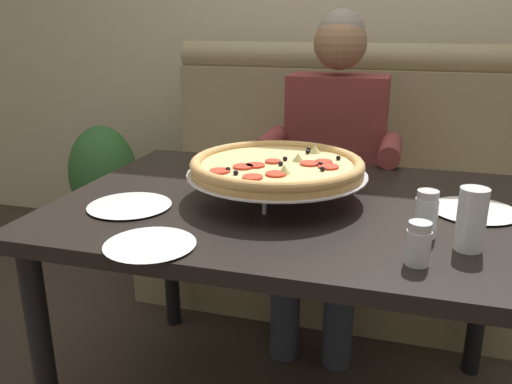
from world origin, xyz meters
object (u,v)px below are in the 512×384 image
(booth_bench, at_px, (335,207))
(plate_far_side, at_px, (150,242))
(dining_table, at_px, (293,228))
(plate_near_left, at_px, (130,204))
(shaker_parmesan, at_px, (426,217))
(potted_plant, at_px, (104,183))
(shaker_pepper_flakes, at_px, (418,247))
(pizza, at_px, (277,167))
(plate_near_right, at_px, (474,208))
(drinking_glass, at_px, (471,222))
(diner_main, at_px, (332,156))

(booth_bench, distance_m, plate_far_side, 1.41)
(dining_table, distance_m, plate_far_side, 0.48)
(booth_bench, height_order, plate_near_left, booth_bench)
(shaker_parmesan, relative_size, potted_plant, 0.16)
(shaker_pepper_flakes, height_order, plate_near_left, shaker_pepper_flakes)
(pizza, height_order, plate_near_left, pizza)
(dining_table, height_order, plate_near_left, plate_near_left)
(booth_bench, xyz_separation_m, potted_plant, (-1.26, 0.06, -0.01))
(plate_near_left, relative_size, plate_far_side, 1.09)
(shaker_parmesan, distance_m, plate_far_side, 0.65)
(shaker_pepper_flakes, bearing_deg, plate_near_right, 68.58)
(dining_table, height_order, drinking_glass, drinking_glass)
(shaker_parmesan, xyz_separation_m, plate_near_left, (-0.78, -0.01, -0.04))
(diner_main, distance_m, plate_near_right, 0.78)
(shaker_pepper_flakes, distance_m, drinking_glass, 0.16)
(booth_bench, distance_m, diner_main, 0.41)
(shaker_parmesan, bearing_deg, plate_far_side, -158.41)
(pizza, xyz_separation_m, plate_far_side, (-0.20, -0.41, -0.09))
(plate_near_left, distance_m, plate_near_right, 0.94)
(plate_near_left, xyz_separation_m, plate_near_right, (0.91, 0.23, -0.00))
(plate_near_right, bearing_deg, drinking_glass, -97.92)
(shaker_parmesan, distance_m, potted_plant, 2.03)
(drinking_glass, height_order, potted_plant, drinking_glass)
(potted_plant, bearing_deg, dining_table, -38.36)
(dining_table, xyz_separation_m, plate_far_side, (-0.25, -0.40, 0.09))
(plate_near_right, bearing_deg, plate_far_side, -148.37)
(dining_table, relative_size, diner_main, 1.04)
(shaker_parmesan, bearing_deg, diner_main, 112.46)
(pizza, distance_m, shaker_parmesan, 0.45)
(dining_table, height_order, shaker_parmesan, shaker_parmesan)
(dining_table, relative_size, plate_near_right, 5.69)
(diner_main, height_order, drinking_glass, diner_main)
(plate_near_left, bearing_deg, potted_plant, 125.51)
(plate_near_left, distance_m, potted_plant, 1.49)
(booth_bench, bearing_deg, plate_near_right, -61.11)
(pizza, relative_size, drinking_glass, 3.57)
(pizza, bearing_deg, booth_bench, 86.75)
(drinking_glass, bearing_deg, plate_near_left, 177.39)
(potted_plant, bearing_deg, pizza, -39.15)
(plate_near_left, bearing_deg, diner_main, 62.56)
(shaker_pepper_flakes, relative_size, plate_near_left, 0.41)
(booth_bench, height_order, drinking_glass, booth_bench)
(shaker_pepper_flakes, xyz_separation_m, plate_near_left, (-0.77, 0.15, -0.03))
(dining_table, bearing_deg, pizza, 165.14)
(pizza, height_order, shaker_parmesan, pizza)
(shaker_pepper_flakes, distance_m, plate_near_left, 0.78)
(booth_bench, height_order, shaker_pepper_flakes, booth_bench)
(drinking_glass, bearing_deg, plate_far_side, -165.03)
(plate_near_left, bearing_deg, pizza, 26.60)
(drinking_glass, relative_size, potted_plant, 0.21)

